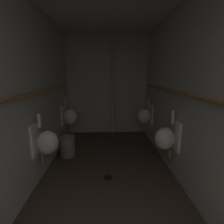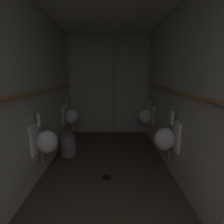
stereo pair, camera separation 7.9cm
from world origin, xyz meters
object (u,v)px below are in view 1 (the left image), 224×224
Objects in this scene: floor_drain at (108,177)px; waste_bin at (68,146)px; urinal_right_far at (145,116)px; urinal_right_mid at (166,138)px; urinal_left_mid at (46,142)px; urinal_left_far at (69,116)px; standpipe_back_wall at (112,87)px.

floor_drain is 1.06m from waste_bin.
urinal_right_mid is at bearing -90.00° from urinal_right_far.
urinal_left_mid is at bearing -178.38° from floor_drain.
urinal_left_far and urinal_right_far have the same top height.
urinal_right_far is (1.74, 1.42, 0.00)m from urinal_left_mid.
waste_bin is (-1.64, 0.64, -0.41)m from urinal_right_mid.
urinal_left_mid is 1.95× the size of waste_bin.
floor_drain is at bearing -122.19° from urinal_right_far.
standpipe_back_wall is 2.26m from floor_drain.
standpipe_back_wall reaches higher than floor_drain.
urinal_left_far is at bearing 90.00° from urinal_left_mid.
standpipe_back_wall is at bearing 52.42° from waste_bin.
urinal_left_mid is at bearing -117.68° from standpipe_back_wall.
urinal_right_mid reaches higher than floor_drain.
standpipe_back_wall is 1.82m from waste_bin.
urinal_right_mid is 2.06m from standpipe_back_wall.
standpipe_back_wall reaches higher than urinal_left_far.
standpipe_back_wall reaches higher than urinal_right_mid.
urinal_left_mid is 2.24m from urinal_right_far.
urinal_right_mid reaches higher than waste_bin.
urinal_right_mid is 1.00× the size of urinal_right_far.
urinal_right_mid is at bearing 3.95° from floor_drain.
standpipe_back_wall is (-0.74, 1.82, 0.64)m from urinal_right_mid.
urinal_right_mid is 0.31× the size of standpipe_back_wall.
waste_bin is (-0.90, -1.18, -1.05)m from standpipe_back_wall.
standpipe_back_wall is at bearing 26.98° from urinal_left_far.
waste_bin is at bearing 82.63° from urinal_left_mid.
waste_bin is (0.09, -0.67, -0.41)m from urinal_left_far.
urinal_left_far is 1.73m from floor_drain.
urinal_right_mid is at bearing -37.04° from urinal_left_far.
urinal_right_mid is 5.39× the size of floor_drain.
standpipe_back_wall is (-0.74, 0.49, 0.64)m from urinal_right_far.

